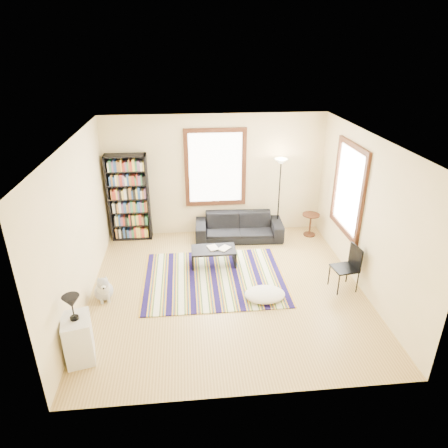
{
  "coord_description": "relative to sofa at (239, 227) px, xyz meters",
  "views": [
    {
      "loc": [
        -0.67,
        -6.25,
        4.23
      ],
      "look_at": [
        0.0,
        0.5,
        1.1
      ],
      "focal_mm": 32.0,
      "sensor_mm": 36.0,
      "label": 1
    }
  ],
  "objects": [
    {
      "name": "book_b",
      "position": [
        -0.53,
        -1.09,
        0.08
      ],
      "size": [
        0.31,
        0.32,
        0.02
      ],
      "primitive_type": "imported",
      "rotation": [
        0.0,
        0.0,
        -0.75
      ],
      "color": "beige",
      "rests_on": "coffee_table"
    },
    {
      "name": "floor",
      "position": [
        -0.5,
        -2.05,
        -0.34
      ],
      "size": [
        5.0,
        5.0,
        0.1
      ],
      "primitive_type": "cube",
      "color": "tan",
      "rests_on": "ground"
    },
    {
      "name": "wall_back",
      "position": [
        -0.5,
        0.5,
        1.11
      ],
      "size": [
        5.0,
        0.1,
        2.8
      ],
      "primitive_type": "cube",
      "color": "beige",
      "rests_on": "floor"
    },
    {
      "name": "folding_chair",
      "position": [
        1.65,
        -2.26,
        0.14
      ],
      "size": [
        0.47,
        0.46,
        0.86
      ],
      "primitive_type": "cube",
      "rotation": [
        0.0,
        0.0,
        0.14
      ],
      "color": "black",
      "rests_on": "floor"
    },
    {
      "name": "book_a",
      "position": [
        -0.78,
        -1.14,
        0.08
      ],
      "size": [
        0.3,
        0.25,
        0.02
      ],
      "primitive_type": "imported",
      "rotation": [
        0.0,
        0.0,
        0.3
      ],
      "color": "beige",
      "rests_on": "coffee_table"
    },
    {
      "name": "ceiling",
      "position": [
        -0.5,
        -2.05,
        2.56
      ],
      "size": [
        5.0,
        5.0,
        0.1
      ],
      "primitive_type": "cube",
      "color": "white",
      "rests_on": "floor"
    },
    {
      "name": "rug",
      "position": [
        -0.71,
        -1.7,
        -0.28
      ],
      "size": [
        2.71,
        2.17,
        0.02
      ],
      "primitive_type": "cube",
      "color": "#130C3F",
      "rests_on": "floor"
    },
    {
      "name": "window_right",
      "position": [
        1.97,
        -1.25,
        1.31
      ],
      "size": [
        0.06,
        1.2,
        1.6
      ],
      "primitive_type": "cube",
      "color": "white",
      "rests_on": "wall_right"
    },
    {
      "name": "white_cabinet",
      "position": [
        -2.8,
        -3.63,
        0.06
      ],
      "size": [
        0.48,
        0.57,
        0.7
      ],
      "primitive_type": "cube",
      "rotation": [
        0.0,
        0.0,
        0.23
      ],
      "color": "silver",
      "rests_on": "floor"
    },
    {
      "name": "floor_lamp",
      "position": [
        0.93,
        0.1,
        0.64
      ],
      "size": [
        0.33,
        0.33,
        1.86
      ],
      "primitive_type": null,
      "rotation": [
        0.0,
        0.0,
        -0.11
      ],
      "color": "black",
      "rests_on": "floor"
    },
    {
      "name": "window_back",
      "position": [
        -0.5,
        0.42,
        1.31
      ],
      "size": [
        1.2,
        0.06,
        1.6
      ],
      "primitive_type": "cube",
      "color": "white",
      "rests_on": "wall_back"
    },
    {
      "name": "sofa",
      "position": [
        0.0,
        0.0,
        0.0
      ],
      "size": [
        2.04,
        0.89,
        0.59
      ],
      "primitive_type": "imported",
      "rotation": [
        0.0,
        0.0,
        -0.05
      ],
      "color": "black",
      "rests_on": "floor"
    },
    {
      "name": "floor_cushion",
      "position": [
        0.14,
        -2.44,
        -0.2
      ],
      "size": [
        0.86,
        0.74,
        0.18
      ],
      "primitive_type": "ellipsoid",
      "rotation": [
        0.0,
        0.0,
        0.29
      ],
      "color": "white",
      "rests_on": "floor"
    },
    {
      "name": "table_lamp",
      "position": [
        -2.8,
        -3.63,
        0.6
      ],
      "size": [
        0.28,
        0.28,
        0.38
      ],
      "primitive_type": null,
      "rotation": [
        0.0,
        0.0,
        0.17
      ],
      "color": "black",
      "rests_on": "white_cabinet"
    },
    {
      "name": "wall_right",
      "position": [
        2.05,
        -2.05,
        1.11
      ],
      "size": [
        0.1,
        5.0,
        2.8
      ],
      "primitive_type": "cube",
      "color": "beige",
      "rests_on": "floor"
    },
    {
      "name": "wall_front",
      "position": [
        -0.5,
        -4.6,
        1.11
      ],
      "size": [
        5.0,
        0.1,
        2.8
      ],
      "primitive_type": "cube",
      "color": "beige",
      "rests_on": "floor"
    },
    {
      "name": "dog",
      "position": [
        -2.72,
        -2.15,
        -0.03
      ],
      "size": [
        0.49,
        0.59,
        0.52
      ],
      "primitive_type": null,
      "rotation": [
        0.0,
        0.0,
        0.25
      ],
      "color": "silver",
      "rests_on": "floor"
    },
    {
      "name": "bookshelf",
      "position": [
        -2.48,
        0.27,
        0.71
      ],
      "size": [
        0.9,
        0.3,
        2.0
      ],
      "primitive_type": "cube",
      "color": "black",
      "rests_on": "floor"
    },
    {
      "name": "coffee_table",
      "position": [
        -0.68,
        -1.14,
        -0.11
      ],
      "size": [
        1.01,
        0.74,
        0.36
      ],
      "primitive_type": "cube",
      "rotation": [
        0.0,
        0.0,
        -0.3
      ],
      "color": "black",
      "rests_on": "floor"
    },
    {
      "name": "side_table",
      "position": [
        1.7,
        -0.0,
        -0.02
      ],
      "size": [
        0.46,
        0.46,
        0.54
      ],
      "primitive_type": "cylinder",
      "rotation": [
        0.0,
        0.0,
        -0.16
      ],
      "color": "#442411",
      "rests_on": "floor"
    },
    {
      "name": "wall_left",
      "position": [
        -3.05,
        -2.05,
        1.11
      ],
      "size": [
        0.1,
        5.0,
        2.8
      ],
      "primitive_type": "cube",
      "color": "beige",
      "rests_on": "floor"
    }
  ]
}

